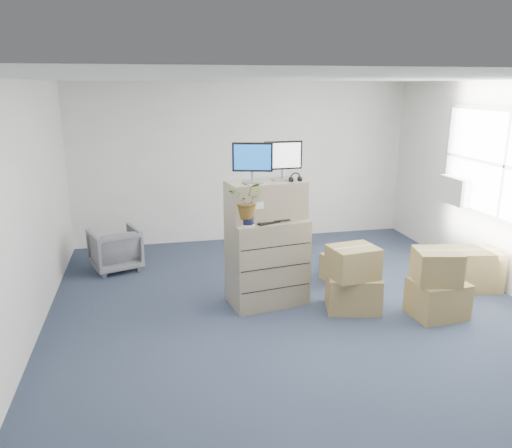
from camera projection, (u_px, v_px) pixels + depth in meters
The scene contains 18 objects.
ground at pixel (301, 323), 5.95m from camera, with size 7.00×7.00×0.00m, color #222C3D.
wall_back at pixel (244, 163), 8.88m from camera, with size 6.00×0.02×2.80m, color silver.
window at pixel (507, 166), 6.58m from camera, with size 0.07×2.72×1.52m.
ac_unit at pixel (456, 190), 7.54m from camera, with size 0.24×0.60×0.40m, color white.
filing_cabinet_lower at pixel (267, 262), 6.38m from camera, with size 0.96×0.58×1.12m, color #988D69.
filing_cabinet_upper at pixel (266, 200), 6.21m from camera, with size 0.96×0.48×0.48m, color #988D69.
monitor_left at pixel (252, 160), 5.99m from camera, with size 0.48×0.25×0.48m.
monitor_right at pixel (283, 158), 6.15m from camera, with size 0.49×0.20×0.48m.
headphones at pixel (295, 178), 6.12m from camera, with size 0.14×0.14×0.02m, color black.
keyboard at pixel (271, 221), 6.13m from camera, with size 0.46×0.19×0.02m, color black.
mouse at pixel (292, 218), 6.25m from camera, with size 0.10×0.06×0.03m, color silver.
water_bottle at pixel (271, 206), 6.27m from camera, with size 0.09×0.09×0.31m, color gray.
phone_dock at pixel (260, 215), 6.25m from camera, with size 0.07×0.06×0.14m.
external_drive at pixel (290, 212), 6.47m from camera, with size 0.19×0.14×0.06m, color black.
tissue_box at pixel (288, 208), 6.38m from camera, with size 0.24×0.12×0.09m, color #396BC2.
potted_plant at pixel (247, 205), 5.92m from camera, with size 0.54×0.57×0.44m.
office_chair at pixel (115, 247), 7.60m from camera, with size 0.68×0.64×0.70m, color #5D5D62.
cardboard_boxes at pixel (408, 277), 6.48m from camera, with size 2.66×1.90×0.85m.
Camera 1 is at (-1.69, -5.17, 2.74)m, focal length 35.00 mm.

